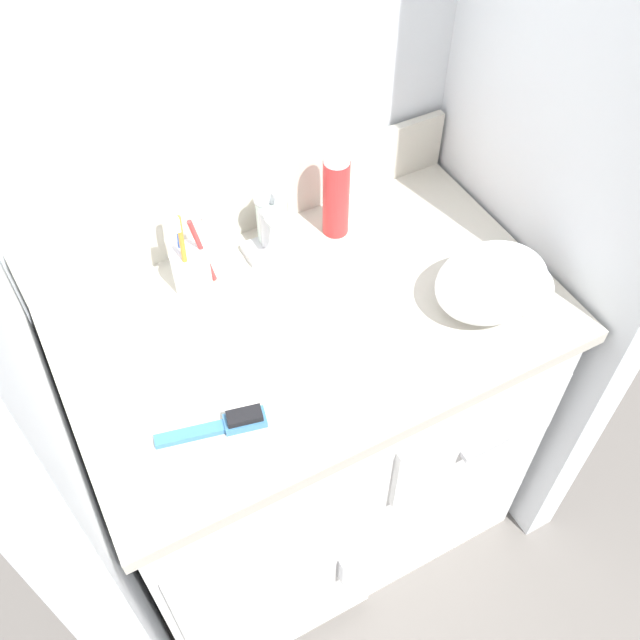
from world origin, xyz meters
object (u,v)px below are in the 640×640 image
toothbrush_cup (191,267)px  soap_dispenser (272,221)px  shaving_cream_can (336,193)px  hand_towel (498,283)px  hairbrush (227,424)px

toothbrush_cup → soap_dispenser: (0.18, 0.04, 0.01)m
shaving_cream_can → hand_towel: bearing=-62.4°
toothbrush_cup → hairbrush: 0.31m
soap_dispenser → hairbrush: size_ratio=0.82×
toothbrush_cup → shaving_cream_can: size_ratio=1.05×
toothbrush_cup → hairbrush: bearing=-102.3°
soap_dispenser → shaving_cream_can: 0.13m
soap_dispenser → hand_towel: (0.28, -0.33, -0.01)m
hairbrush → shaving_cream_can: bearing=53.6°
soap_dispenser → toothbrush_cup: bearing=-168.9°
shaving_cream_can → soap_dispenser: bearing=170.0°
hand_towel → hairbrush: bearing=-178.4°
toothbrush_cup → hairbrush: (-0.07, -0.30, -0.04)m
toothbrush_cup → hand_towel: 0.55m
shaving_cream_can → hairbrush: bearing=-139.3°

